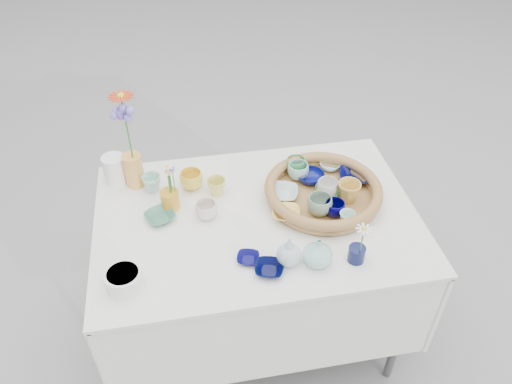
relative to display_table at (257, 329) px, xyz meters
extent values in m
plane|color=#989898|center=(0.00, 0.00, 0.00)|extent=(80.00, 80.00, 0.00)
imported|color=#080E66|center=(0.26, 0.15, 0.80)|extent=(0.14, 0.14, 0.04)
imported|color=#050740|center=(0.44, 0.13, 0.80)|extent=(0.16, 0.16, 0.03)
imported|color=gold|center=(0.37, 0.01, 0.83)|extent=(0.12, 0.12, 0.09)
imported|color=#51A05C|center=(0.30, 0.06, 0.80)|extent=(0.14, 0.14, 0.03)
imported|color=gray|center=(0.24, -0.05, 0.82)|extent=(0.13, 0.13, 0.08)
imported|color=#ABD2C8|center=(0.12, 0.08, 0.80)|extent=(0.16, 0.16, 0.03)
imported|color=#9ACEC5|center=(0.21, 0.18, 0.82)|extent=(0.11, 0.11, 0.07)
imported|color=silver|center=(0.30, 0.05, 0.82)|extent=(0.09, 0.09, 0.07)
imported|color=#B4E7FE|center=(0.36, 0.22, 0.80)|extent=(0.09, 0.09, 0.03)
imported|color=#030047|center=(0.29, -0.07, 0.81)|extent=(0.10, 0.10, 0.06)
imported|color=#FFD55B|center=(0.11, -0.04, 0.80)|extent=(0.13, 0.13, 0.03)
imported|color=silver|center=(0.32, -0.12, 0.81)|extent=(0.07, 0.07, 0.06)
imported|color=#40A056|center=(0.21, 0.22, 0.82)|extent=(0.10, 0.10, 0.07)
imported|color=yellow|center=(-0.24, 0.22, 0.80)|extent=(0.12, 0.12, 0.08)
imported|color=#D5CC5A|center=(-0.14, 0.16, 0.80)|extent=(0.08, 0.08, 0.07)
imported|color=#407C64|center=(-0.37, 0.05, 0.78)|extent=(0.15, 0.15, 0.03)
imported|color=beige|center=(-0.19, 0.03, 0.80)|extent=(0.09, 0.09, 0.07)
imported|color=#090949|center=(-0.07, -0.22, 0.77)|extent=(0.10, 0.10, 0.02)
imported|color=#A8DDCE|center=(-0.40, 0.23, 0.80)|extent=(0.10, 0.10, 0.07)
imported|color=black|center=(-0.01, -0.29, 0.78)|extent=(0.13, 0.13, 0.02)
imported|color=#91CABF|center=(0.17, -0.28, 0.82)|extent=(0.11, 0.11, 0.11)
cylinder|color=#0B113B|center=(0.31, -0.29, 0.80)|extent=(0.08, 0.08, 0.06)
cylinder|color=gold|center=(-0.47, 0.28, 0.84)|extent=(0.08, 0.08, 0.15)
cylinder|color=orange|center=(-0.33, 0.11, 0.80)|extent=(0.09, 0.09, 0.08)
camera|label=1|loc=(-0.26, -1.41, 2.10)|focal=35.00mm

